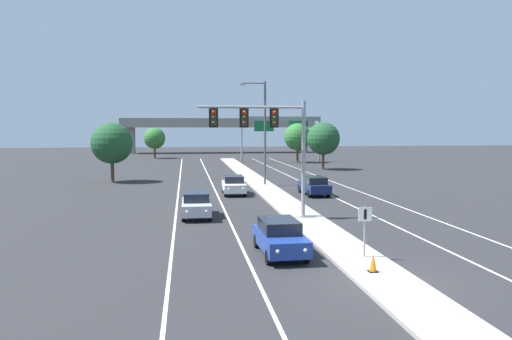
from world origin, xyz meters
TOP-DOWN VIEW (x-y plane):
  - ground_plane at (0.00, 0.00)m, footprint 260.00×260.00m
  - median_island at (0.00, 18.00)m, footprint 2.40×110.00m
  - lane_stripe_oncoming_center at (-4.70, 25.00)m, footprint 0.14×100.00m
  - lane_stripe_receding_center at (4.70, 25.00)m, footprint 0.14×100.00m
  - edge_stripe_left at (-8.00, 25.00)m, footprint 0.14×100.00m
  - edge_stripe_right at (8.00, 25.00)m, footprint 0.14×100.00m
  - overhead_signal_mast at (-2.28, 13.42)m, footprint 6.65×0.44m
  - median_sign_post at (0.29, 3.20)m, footprint 0.60×0.10m
  - street_lamp_median at (0.13, 31.24)m, footprint 2.58×0.28m
  - car_oncoming_blue at (-3.16, 4.61)m, footprint 1.92×4.51m
  - car_oncoming_silver at (-6.67, 14.78)m, footprint 1.86×4.49m
  - car_oncoming_white at (-3.29, 25.30)m, footprint 1.88×4.49m
  - car_receding_navy at (3.39, 23.86)m, footprint 1.92×4.51m
  - traffic_cone_median_nose at (-0.18, 0.92)m, footprint 0.36×0.36m
  - highway_sign_gantry at (8.20, 64.17)m, footprint 13.28×0.42m
  - overpass_bridge at (0.00, 95.44)m, footprint 42.40×6.40m
  - tree_far_left_b at (-12.95, 77.08)m, footprint 3.91×3.91m
  - tree_far_right_b at (11.11, 48.92)m, footprint 4.42×4.42m
  - tree_far_right_a at (10.61, 62.53)m, footprint 4.39×4.39m
  - tree_far_left_a at (-14.91, 36.68)m, footprint 4.30×4.30m

SIDE VIEW (x-z plane):
  - ground_plane at x=0.00m, z-range 0.00..0.00m
  - lane_stripe_oncoming_center at x=-4.70m, z-range 0.00..0.01m
  - lane_stripe_receding_center at x=4.70m, z-range 0.00..0.01m
  - edge_stripe_left at x=-8.00m, z-range 0.00..0.01m
  - edge_stripe_right at x=8.00m, z-range 0.00..0.01m
  - median_island at x=0.00m, z-range 0.00..0.15m
  - traffic_cone_median_nose at x=-0.18m, z-range 0.14..0.88m
  - car_oncoming_blue at x=-3.16m, z-range 0.03..1.61m
  - car_oncoming_silver at x=-6.67m, z-range 0.03..1.61m
  - car_oncoming_white at x=-3.29m, z-range 0.03..1.61m
  - car_receding_navy at x=3.39m, z-range 0.03..1.61m
  - median_sign_post at x=0.29m, z-range 0.49..2.69m
  - tree_far_left_b at x=-12.95m, z-range 0.86..6.52m
  - tree_far_left_a at x=-14.91m, z-range 0.95..7.17m
  - tree_far_right_a at x=10.61m, z-range 0.97..7.33m
  - tree_far_right_b at x=11.11m, z-range 0.98..7.38m
  - overhead_signal_mast at x=-2.28m, z-range 1.84..9.04m
  - overpass_bridge at x=0.00m, z-range 1.96..9.61m
  - street_lamp_median at x=0.13m, z-range 0.79..10.79m
  - highway_sign_gantry at x=8.20m, z-range 2.41..9.91m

